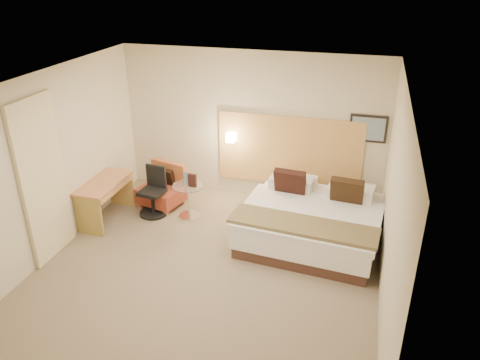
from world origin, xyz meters
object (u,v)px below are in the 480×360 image
(desk_chair, at_px, (154,195))
(lounge_chair, at_px, (163,189))
(desk, at_px, (106,190))
(side_table, at_px, (189,199))
(bed, at_px, (312,220))

(desk_chair, bearing_deg, lounge_chair, 87.75)
(desk, xyz_separation_m, desk_chair, (0.67, 0.40, -0.21))
(desk, relative_size, desk_chair, 1.33)
(side_table, distance_m, desk_chair, 0.63)
(bed, distance_m, lounge_chair, 2.79)
(desk, bearing_deg, lounge_chair, 47.75)
(side_table, distance_m, desk, 1.40)
(side_table, relative_size, desk, 0.52)
(bed, height_order, desk_chair, bed)
(bed, relative_size, desk, 1.98)
(bed, distance_m, desk, 3.47)
(bed, distance_m, desk_chair, 2.77)
(lounge_chair, xyz_separation_m, desk_chair, (-0.01, -0.36, 0.05))
(lounge_chair, distance_m, desk_chair, 0.36)
(side_table, xyz_separation_m, desk_chair, (-0.62, -0.07, 0.02))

